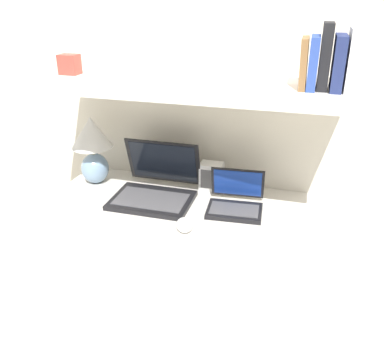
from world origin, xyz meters
name	(u,v)px	position (x,y,z in m)	size (l,w,h in m)	color
wall_back	(208,85)	(0.00, 0.64, 1.20)	(6.00, 0.05, 2.40)	silver
desk	(187,274)	(0.00, 0.29, 0.37)	(1.27, 0.58, 0.73)	silver
back_riser	(204,198)	(0.00, 0.60, 0.62)	(1.27, 0.04, 1.24)	silver
shelf	(191,85)	(0.00, 0.36, 1.26)	(1.27, 0.52, 0.03)	silver
table_lamp	(93,144)	(-0.51, 0.41, 0.93)	(0.20, 0.20, 0.34)	#7593B2
laptop_large	(156,188)	(-0.16, 0.34, 0.78)	(0.36, 0.34, 0.24)	black
laptop_small	(235,201)	(0.21, 0.33, 0.77)	(0.25, 0.23, 0.17)	black
computer_mouse	(184,225)	(0.04, 0.11, 0.75)	(0.10, 0.12, 0.04)	white
router_box	(211,176)	(0.06, 0.50, 0.80)	(0.11, 0.08, 0.13)	white
book_white	(351,60)	(0.59, 0.36, 1.38)	(0.03, 0.15, 0.22)	silver
book_navy	(338,63)	(0.55, 0.36, 1.37)	(0.04, 0.16, 0.19)	navy
book_black	(325,57)	(0.50, 0.36, 1.39)	(0.04, 0.13, 0.23)	black
book_blue	(313,63)	(0.46, 0.36, 1.36)	(0.03, 0.16, 0.19)	#284293
book_brown	(304,63)	(0.43, 0.36, 1.36)	(0.03, 0.16, 0.18)	brown
shelf_gadget	(70,64)	(-0.55, 0.36, 1.31)	(0.08, 0.07, 0.08)	#CC3D33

